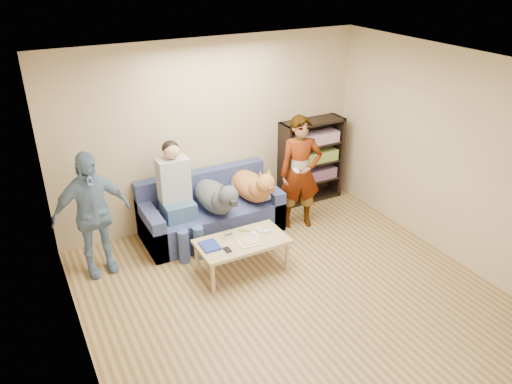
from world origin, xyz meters
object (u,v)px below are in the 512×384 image
dog_gray (216,197)px  bookshelf (310,159)px  person_standing_right (300,173)px  person_standing_left (92,214)px  notebook_blue (210,246)px  coffee_table (242,244)px  camera_silver (229,236)px  person_seated (177,193)px  sofa (210,214)px  dog_tan (253,186)px

dog_gray → bookshelf: 1.85m
person_standing_right → dog_gray: bearing=-169.4°
person_standing_left → notebook_blue: 1.44m
coffee_table → camera_silver: bearing=135.0°
notebook_blue → person_seated: size_ratio=0.18×
notebook_blue → sofa: sofa is taller
person_standing_left → bookshelf: size_ratio=1.22×
person_standing_right → camera_silver: person_standing_right is taller
camera_silver → sofa: 0.94m
person_standing_right → sofa: size_ratio=0.86×
notebook_blue → sofa: 1.09m
camera_silver → person_standing_right: bearing=21.1°
dog_gray → coffee_table: bearing=-91.9°
dog_tan → person_standing_left: bearing=-177.6°
person_standing_left → coffee_table: size_ratio=1.44×
dog_gray → bookshelf: bearing=14.2°
camera_silver → coffee_table: size_ratio=0.10×
dog_gray → coffee_table: (-0.03, -0.82, -0.27)m
sofa → camera_silver: bearing=-98.6°
sofa → coffee_table: 1.04m
coffee_table → bookshelf: bookshelf is taller
notebook_blue → camera_silver: (0.28, 0.07, 0.01)m
person_standing_right → bookshelf: bearing=66.1°
notebook_blue → sofa: size_ratio=0.14×
dog_tan → bookshelf: size_ratio=0.90×
person_standing_right → coffee_table: 1.45m
camera_silver → coffee_table: camera_silver is taller
dog_tan → coffee_table: bearing=-124.5°
person_standing_right → dog_tan: (-0.61, 0.26, -0.17)m
person_standing_right → camera_silver: 1.49m
person_standing_left → dog_gray: (1.60, 0.01, -0.15)m
person_seated → bookshelf: 2.33m
camera_silver → person_standing_left: bearing=154.7°
person_standing_right → person_seated: person_standing_right is taller
notebook_blue → dog_gray: (0.43, 0.77, 0.21)m
notebook_blue → camera_silver: bearing=14.0°
sofa → dog_tan: (0.60, -0.14, 0.36)m
person_standing_right → camera_silver: bearing=-139.7°
sofa → person_seated: size_ratio=1.29×
person_standing_right → sofa: bearing=-179.2°
person_standing_left → notebook_blue: size_ratio=6.08×
person_standing_right → person_standing_left: bearing=-164.2°
person_standing_right → dog_tan: person_standing_right is taller
person_standing_right → notebook_blue: person_standing_right is taller
person_seated → person_standing_left: bearing=-174.5°
person_standing_right → sofa: person_standing_right is taller
camera_silver → bookshelf: 2.27m
person_standing_left → person_seated: bearing=0.1°
person_standing_left → coffee_table: 1.82m
camera_silver → dog_gray: dog_gray is taller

